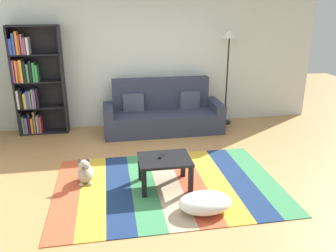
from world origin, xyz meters
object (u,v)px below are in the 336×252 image
object	(u,v)px
coffee_table	(165,163)
dog	(85,172)
couch	(163,114)
tv_remote	(162,156)
standing_lamp	(229,47)
pouf	(205,203)
bookshelf	(33,83)

from	to	relation	value
coffee_table	dog	distance (m)	1.11
couch	tv_remote	world-z (taller)	couch
tv_remote	couch	bearing A→B (deg)	108.75
tv_remote	standing_lamp	bearing A→B (deg)	82.47
pouf	bookshelf	bearing A→B (deg)	127.38
standing_lamp	coffee_table	bearing A→B (deg)	-124.69
bookshelf	pouf	world-z (taller)	bookshelf
pouf	dog	bearing A→B (deg)	145.72
standing_lamp	tv_remote	size ratio (longest dim) A/B	12.53
couch	standing_lamp	world-z (taller)	standing_lamp
pouf	dog	distance (m)	1.73
bookshelf	tv_remote	size ratio (longest dim) A/B	13.39
coffee_table	pouf	world-z (taller)	coffee_table
couch	pouf	bearing A→B (deg)	-89.21
dog	pouf	bearing A→B (deg)	-34.28
couch	dog	size ratio (longest dim) A/B	5.69
coffee_table	couch	bearing A→B (deg)	81.48
coffee_table	bookshelf	bearing A→B (deg)	129.55
coffee_table	dog	world-z (taller)	coffee_table
pouf	couch	bearing A→B (deg)	90.79
bookshelf	standing_lamp	xyz separation A→B (m)	(3.73, -0.05, 0.59)
pouf	coffee_table	bearing A→B (deg)	118.38
standing_lamp	tv_remote	distance (m)	3.14
couch	pouf	world-z (taller)	couch
bookshelf	tv_remote	world-z (taller)	bookshelf
standing_lamp	bookshelf	bearing A→B (deg)	179.17
couch	coffee_table	distance (m)	2.23
pouf	standing_lamp	distance (m)	3.68
bookshelf	dog	size ratio (longest dim) A/B	5.05
dog	tv_remote	xyz separation A→B (m)	(1.03, -0.23, 0.27)
coffee_table	pouf	xyz separation A→B (m)	(0.37, -0.68, -0.22)
coffee_table	dog	size ratio (longest dim) A/B	1.73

